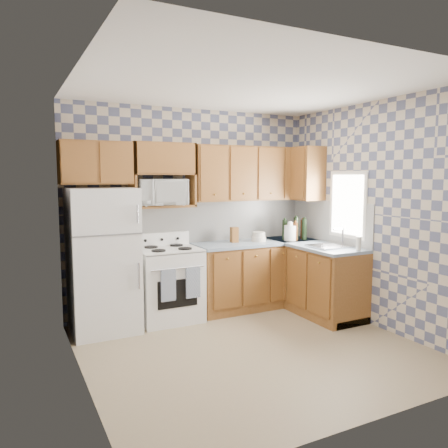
# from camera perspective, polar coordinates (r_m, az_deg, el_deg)

# --- Properties ---
(floor) EXTENTS (3.40, 3.40, 0.00)m
(floor) POSITION_cam_1_polar(r_m,az_deg,el_deg) (4.81, 3.64, -15.90)
(floor) COLOR #8E795B
(floor) RESTS_ON ground
(back_wall) EXTENTS (3.40, 0.02, 2.70)m
(back_wall) POSITION_cam_1_polar(r_m,az_deg,el_deg) (5.91, -4.15, 1.74)
(back_wall) COLOR slate
(back_wall) RESTS_ON ground
(right_wall) EXTENTS (0.02, 3.20, 2.70)m
(right_wall) POSITION_cam_1_polar(r_m,az_deg,el_deg) (5.54, 19.09, 1.11)
(right_wall) COLOR slate
(right_wall) RESTS_ON ground
(backsplash_back) EXTENTS (2.60, 0.02, 0.56)m
(backsplash_back) POSITION_cam_1_polar(r_m,az_deg,el_deg) (6.08, -0.63, 0.47)
(backsplash_back) COLOR white
(backsplash_back) RESTS_ON back_wall
(backsplash_right) EXTENTS (0.02, 1.60, 0.56)m
(backsplash_right) POSITION_cam_1_polar(r_m,az_deg,el_deg) (6.13, 13.61, 0.34)
(backsplash_right) COLOR white
(backsplash_right) RESTS_ON right_wall
(refrigerator) EXTENTS (0.75, 0.70, 1.68)m
(refrigerator) POSITION_cam_1_polar(r_m,az_deg,el_deg) (5.27, -15.54, -4.61)
(refrigerator) COLOR white
(refrigerator) RESTS_ON floor
(stove_body) EXTENTS (0.76, 0.65, 0.90)m
(stove_body) POSITION_cam_1_polar(r_m,az_deg,el_deg) (5.59, -7.28, -7.92)
(stove_body) COLOR white
(stove_body) RESTS_ON floor
(cooktop) EXTENTS (0.76, 0.65, 0.02)m
(cooktop) POSITION_cam_1_polar(r_m,az_deg,el_deg) (5.49, -7.34, -3.31)
(cooktop) COLOR silver
(cooktop) RESTS_ON stove_body
(backguard) EXTENTS (0.76, 0.08, 0.17)m
(backguard) POSITION_cam_1_polar(r_m,az_deg,el_deg) (5.74, -8.27, -1.96)
(backguard) COLOR white
(backguard) RESTS_ON cooktop
(dish_towel_left) EXTENTS (0.18, 0.02, 0.38)m
(dish_towel_left) POSITION_cam_1_polar(r_m,az_deg,el_deg) (5.21, -7.28, -7.94)
(dish_towel_left) COLOR navy
(dish_towel_left) RESTS_ON stove_body
(dish_towel_right) EXTENTS (0.18, 0.02, 0.38)m
(dish_towel_right) POSITION_cam_1_polar(r_m,az_deg,el_deg) (5.32, -4.07, -7.61)
(dish_towel_right) COLOR navy
(dish_towel_right) RESTS_ON stove_body
(base_cabinets_back) EXTENTS (1.75, 0.60, 0.88)m
(base_cabinets_back) POSITION_cam_1_polar(r_m,az_deg,el_deg) (6.15, 4.17, -6.66)
(base_cabinets_back) COLOR brown
(base_cabinets_back) RESTS_ON floor
(base_cabinets_right) EXTENTS (0.60, 1.60, 0.88)m
(base_cabinets_right) POSITION_cam_1_polar(r_m,az_deg,el_deg) (6.07, 11.32, -6.94)
(base_cabinets_right) COLOR brown
(base_cabinets_right) RESTS_ON floor
(countertop_back) EXTENTS (1.77, 0.63, 0.04)m
(countertop_back) POSITION_cam_1_polar(r_m,az_deg,el_deg) (6.06, 4.22, -2.43)
(countertop_back) COLOR gray
(countertop_back) RESTS_ON base_cabinets_back
(countertop_right) EXTENTS (0.63, 1.60, 0.04)m
(countertop_right) POSITION_cam_1_polar(r_m,az_deg,el_deg) (5.98, 11.38, -2.65)
(countertop_right) COLOR gray
(countertop_right) RESTS_ON base_cabinets_right
(upper_cabinets_back) EXTENTS (1.75, 0.33, 0.74)m
(upper_cabinets_back) POSITION_cam_1_polar(r_m,az_deg,el_deg) (6.11, 3.62, 6.59)
(upper_cabinets_back) COLOR brown
(upper_cabinets_back) RESTS_ON back_wall
(upper_cabinets_fridge) EXTENTS (0.82, 0.33, 0.50)m
(upper_cabinets_fridge) POSITION_cam_1_polar(r_m,az_deg,el_deg) (5.36, -16.45, 7.68)
(upper_cabinets_fridge) COLOR brown
(upper_cabinets_fridge) RESTS_ON back_wall
(upper_cabinets_right) EXTENTS (0.33, 0.70, 0.74)m
(upper_cabinets_right) POSITION_cam_1_polar(r_m,az_deg,el_deg) (6.35, 10.04, 6.49)
(upper_cabinets_right) COLOR brown
(upper_cabinets_right) RESTS_ON right_wall
(microwave_shelf) EXTENTS (0.80, 0.33, 0.03)m
(microwave_shelf) POSITION_cam_1_polar(r_m,az_deg,el_deg) (5.58, -7.97, 2.31)
(microwave_shelf) COLOR brown
(microwave_shelf) RESTS_ON back_wall
(microwave) EXTENTS (0.61, 0.42, 0.33)m
(microwave) POSITION_cam_1_polar(r_m,az_deg,el_deg) (5.54, -8.21, 4.14)
(microwave) COLOR white
(microwave) RESTS_ON microwave_shelf
(sink) EXTENTS (0.48, 0.40, 0.03)m
(sink) POSITION_cam_1_polar(r_m,az_deg,el_deg) (5.71, 13.59, -2.87)
(sink) COLOR #B7B7BC
(sink) RESTS_ON countertop_right
(window) EXTENTS (0.02, 0.66, 0.86)m
(window) POSITION_cam_1_polar(r_m,az_deg,el_deg) (5.84, 15.86, 2.45)
(window) COLOR white
(window) RESTS_ON right_wall
(bottle_0) EXTENTS (0.07, 0.07, 0.32)m
(bottle_0) POSITION_cam_1_polar(r_m,az_deg,el_deg) (6.25, 9.38, -0.59)
(bottle_0) COLOR black
(bottle_0) RESTS_ON countertop_back
(bottle_1) EXTENTS (0.07, 0.07, 0.29)m
(bottle_1) POSITION_cam_1_polar(r_m,az_deg,el_deg) (6.26, 10.44, -0.69)
(bottle_1) COLOR black
(bottle_1) RESTS_ON countertop_back
(bottle_2) EXTENTS (0.07, 0.07, 0.27)m
(bottle_2) POSITION_cam_1_polar(r_m,az_deg,el_deg) (6.37, 10.25, -0.66)
(bottle_2) COLOR #502910
(bottle_2) RESTS_ON countertop_back
(bottle_3) EXTENTS (0.07, 0.07, 0.25)m
(bottle_3) POSITION_cam_1_polar(r_m,az_deg,el_deg) (6.15, 9.29, -0.99)
(bottle_3) COLOR #502910
(bottle_3) RESTS_ON countertop_back
(bottle_4) EXTENTS (0.07, 0.07, 0.28)m
(bottle_4) POSITION_cam_1_polar(r_m,az_deg,el_deg) (6.21, 7.93, -0.75)
(bottle_4) COLOR black
(bottle_4) RESTS_ON countertop_back
(knife_block) EXTENTS (0.10, 0.10, 0.21)m
(knife_block) POSITION_cam_1_polar(r_m,az_deg,el_deg) (5.92, 1.35, -1.41)
(knife_block) COLOR brown
(knife_block) RESTS_ON countertop_back
(electric_kettle) EXTENTS (0.17, 0.17, 0.21)m
(electric_kettle) POSITION_cam_1_polar(r_m,az_deg,el_deg) (6.15, 8.64, -1.17)
(electric_kettle) COLOR white
(electric_kettle) RESTS_ON countertop_back
(food_containers) EXTENTS (0.20, 0.20, 0.13)m
(food_containers) POSITION_cam_1_polar(r_m,az_deg,el_deg) (6.03, 4.56, -1.65)
(food_containers) COLOR silver
(food_containers) RESTS_ON countertop_back
(soap_bottle) EXTENTS (0.06, 0.06, 0.17)m
(soap_bottle) POSITION_cam_1_polar(r_m,az_deg,el_deg) (5.51, 17.17, -2.47)
(soap_bottle) COLOR silver
(soap_bottle) RESTS_ON countertop_right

